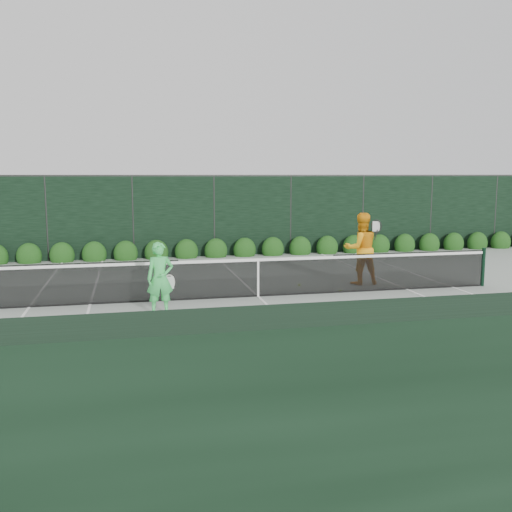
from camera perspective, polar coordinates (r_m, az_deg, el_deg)
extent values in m
plane|color=gray|center=(14.51, 0.21, -4.08)|extent=(80.00, 80.00, 0.00)
cylinder|color=black|center=(17.00, 21.76, -1.02)|extent=(0.10, 0.10, 1.07)
cube|color=black|center=(14.11, -16.68, -2.68)|extent=(4.40, 0.01, 1.02)
cube|color=black|center=(14.42, 0.21, -2.21)|extent=(4.00, 0.01, 0.96)
cube|color=black|center=(15.87, 15.17, -1.44)|extent=(4.40, 0.01, 1.02)
cube|color=white|center=(14.34, 0.21, -0.39)|extent=(12.80, 0.03, 0.07)
cube|color=black|center=(14.51, 0.21, -4.00)|extent=(12.80, 0.02, 0.04)
cube|color=white|center=(14.42, 0.21, -2.30)|extent=(0.05, 0.03, 0.91)
imported|color=#3FD760|center=(12.75, -9.57, -2.23)|extent=(0.61, 0.42, 1.61)
torus|color=beige|center=(12.88, -8.69, -2.66)|extent=(0.28, 0.16, 0.30)
cylinder|color=black|center=(12.93, -8.67, -3.70)|extent=(0.10, 0.03, 0.30)
imported|color=#FFA715|center=(16.27, 10.45, 0.73)|extent=(0.99, 0.78, 2.02)
torus|color=black|center=(16.16, 11.93, 2.92)|extent=(0.30, 0.10, 0.30)
cylinder|color=black|center=(16.18, 11.91, 2.08)|extent=(0.10, 0.03, 0.30)
cube|color=white|center=(14.36, -21.74, -4.78)|extent=(0.06, 23.77, 0.01)
cube|color=white|center=(16.59, 19.05, -2.96)|extent=(0.06, 23.77, 0.01)
cube|color=white|center=(14.20, -16.26, -4.66)|extent=(0.06, 23.77, 0.01)
cube|color=white|center=(15.92, 14.84, -3.23)|extent=(0.06, 23.77, 0.01)
cube|color=white|center=(26.09, -5.59, 1.38)|extent=(11.03, 0.06, 0.01)
cube|color=white|center=(20.70, -3.72, -0.37)|extent=(8.23, 0.06, 0.01)
cube|color=white|center=(8.64, 9.91, -12.82)|extent=(8.23, 0.06, 0.01)
cube|color=white|center=(14.51, 0.21, -4.05)|extent=(0.06, 12.80, 0.01)
cube|color=black|center=(21.62, -4.21, 3.97)|extent=(32.00, 0.06, 3.00)
cube|color=#262826|center=(21.56, -4.25, 8.03)|extent=(32.00, 0.06, 0.06)
cylinder|color=#262826|center=(21.58, -20.20, 3.48)|extent=(0.08, 0.08, 3.00)
cylinder|color=#262826|center=(21.39, -12.20, 3.76)|extent=(0.08, 0.08, 3.00)
cylinder|color=#262826|center=(21.62, -4.21, 3.97)|extent=(0.08, 0.08, 3.00)
cylinder|color=#262826|center=(22.25, 3.48, 4.10)|extent=(0.08, 0.08, 3.00)
cylinder|color=#262826|center=(23.26, 10.61, 4.15)|extent=(0.08, 0.08, 3.00)
cylinder|color=#262826|center=(24.60, 17.07, 4.14)|extent=(0.08, 0.08, 3.00)
cylinder|color=#262826|center=(26.21, 22.80, 4.09)|extent=(0.08, 0.08, 3.00)
ellipsoid|color=#13380F|center=(21.45, -21.74, -0.03)|extent=(0.86, 0.65, 0.94)
ellipsoid|color=#13380F|center=(21.30, -18.82, 0.07)|extent=(0.86, 0.65, 0.94)
ellipsoid|color=#13380F|center=(21.21, -15.87, 0.16)|extent=(0.86, 0.65, 0.94)
ellipsoid|color=#13380F|center=(21.17, -12.90, 0.25)|extent=(0.86, 0.65, 0.94)
ellipsoid|color=#13380F|center=(21.19, -9.93, 0.34)|extent=(0.86, 0.65, 0.94)
ellipsoid|color=#13380F|center=(21.27, -6.97, 0.44)|extent=(0.86, 0.65, 0.94)
ellipsoid|color=#13380F|center=(21.40, -4.03, 0.52)|extent=(0.86, 0.65, 0.94)
ellipsoid|color=#13380F|center=(21.59, -1.15, 0.61)|extent=(0.86, 0.65, 0.94)
ellipsoid|color=#13380F|center=(21.84, 1.68, 0.69)|extent=(0.86, 0.65, 0.94)
ellipsoid|color=#13380F|center=(22.13, 4.44, 0.77)|extent=(0.86, 0.65, 0.94)
ellipsoid|color=#13380F|center=(22.48, 7.13, 0.85)|extent=(0.86, 0.65, 0.94)
ellipsoid|color=#13380F|center=(22.87, 9.72, 0.92)|extent=(0.86, 0.65, 0.94)
ellipsoid|color=#13380F|center=(23.31, 12.23, 0.99)|extent=(0.86, 0.65, 0.94)
ellipsoid|color=#13380F|center=(23.79, 14.63, 1.05)|extent=(0.86, 0.65, 0.94)
ellipsoid|color=#13380F|center=(24.31, 16.94, 1.11)|extent=(0.86, 0.65, 0.94)
ellipsoid|color=#13380F|center=(24.87, 19.15, 1.16)|extent=(0.86, 0.65, 0.94)
ellipsoid|color=#13380F|center=(25.46, 21.26, 1.21)|extent=(0.86, 0.65, 0.94)
ellipsoid|color=#13380F|center=(26.09, 23.27, 1.26)|extent=(0.86, 0.65, 0.94)
sphere|color=#B8ED34|center=(15.19, 8.42, -3.48)|extent=(0.07, 0.07, 0.07)
sphere|color=#B8ED34|center=(15.88, 4.35, -2.90)|extent=(0.07, 0.07, 0.07)
sphere|color=#B8ED34|center=(15.67, 0.20, -3.03)|extent=(0.07, 0.07, 0.07)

